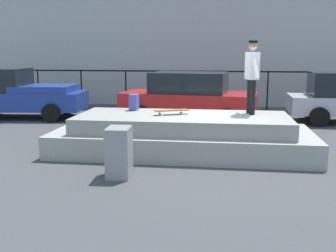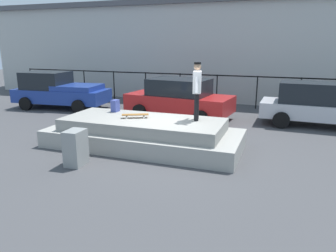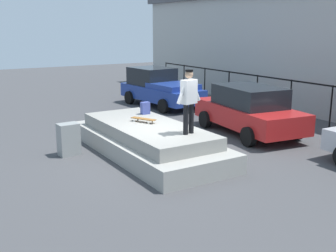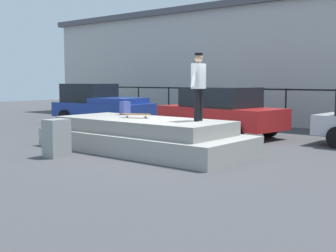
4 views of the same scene
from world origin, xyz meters
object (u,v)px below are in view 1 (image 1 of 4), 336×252
skateboard (172,111)px  car_blue_pickup_near (16,93)px  skateboarder (252,72)px  car_red_sedan_mid (189,97)px  backpack (134,102)px  utility_box (119,152)px

skateboard → car_blue_pickup_near: car_blue_pickup_near is taller
skateboarder → car_red_sedan_mid: skateboarder is taller
car_blue_pickup_near → car_red_sedan_mid: (6.37, -0.04, -0.02)m
skateboarder → car_blue_pickup_near: size_ratio=0.37×
skateboard → backpack: backpack is taller
car_blue_pickup_near → utility_box: (5.54, -6.40, -0.41)m
skateboard → utility_box: bearing=-109.4°
skateboarder → utility_box: size_ratio=1.81×
skateboarder → backpack: (-2.96, 0.26, -0.81)m
backpack → car_blue_pickup_near: bearing=58.9°
skateboard → utility_box: size_ratio=0.87×
skateboard → backpack: size_ratio=2.06×
skateboard → car_red_sedan_mid: bearing=89.0°
backpack → skateboarder: bearing=-91.5°
skateboard → utility_box: 2.32m
utility_box → car_blue_pickup_near: bearing=127.9°
car_blue_pickup_near → backpack: bearing=-34.7°
skateboarder → backpack: 3.08m
backpack → skateboard: bearing=-117.5°
car_red_sedan_mid → utility_box: bearing=-97.4°
backpack → car_red_sedan_mid: (1.14, 3.58, -0.23)m
car_red_sedan_mid → skateboarder: bearing=-64.7°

